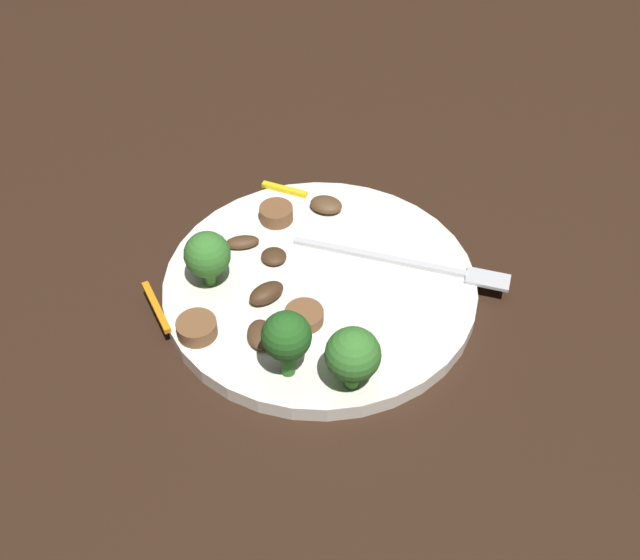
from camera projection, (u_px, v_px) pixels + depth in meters
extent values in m
plane|color=black|center=(320.00, 292.00, 0.63)|extent=(1.40, 1.40, 0.00)
cylinder|color=white|center=(320.00, 286.00, 0.62)|extent=(0.25, 0.25, 0.01)
cube|color=silver|center=(378.00, 257.00, 0.64)|extent=(0.14, 0.04, 0.00)
cube|color=silver|center=(488.00, 279.00, 0.62)|extent=(0.04, 0.03, 0.00)
cylinder|color=#296420|center=(288.00, 359.00, 0.54)|extent=(0.01, 0.01, 0.03)
sphere|color=#235B1E|center=(286.00, 336.00, 0.53)|extent=(0.04, 0.04, 0.04)
cylinder|color=#408630|center=(210.00, 273.00, 0.61)|extent=(0.01, 0.01, 0.02)
sphere|color=#387A2D|center=(207.00, 254.00, 0.60)|extent=(0.04, 0.04, 0.04)
cylinder|color=#408630|center=(352.00, 374.00, 0.54)|extent=(0.01, 0.01, 0.02)
sphere|color=#387A2D|center=(353.00, 355.00, 0.52)|extent=(0.04, 0.04, 0.04)
cylinder|color=brown|center=(304.00, 316.00, 0.59)|extent=(0.03, 0.03, 0.01)
cylinder|color=brown|center=(276.00, 214.00, 0.67)|extent=(0.03, 0.03, 0.01)
cylinder|color=brown|center=(197.00, 328.00, 0.58)|extent=(0.04, 0.04, 0.01)
ellipsoid|color=brown|center=(326.00, 205.00, 0.68)|extent=(0.03, 0.03, 0.01)
ellipsoid|color=#422B19|center=(266.00, 293.00, 0.60)|extent=(0.03, 0.03, 0.01)
ellipsoid|color=#4C331E|center=(242.00, 242.00, 0.64)|extent=(0.03, 0.03, 0.01)
ellipsoid|color=#4C331E|center=(261.00, 335.00, 0.57)|extent=(0.03, 0.04, 0.01)
ellipsoid|color=#422B19|center=(274.00, 256.00, 0.63)|extent=(0.02, 0.02, 0.01)
cube|color=yellow|center=(285.00, 189.00, 0.70)|extent=(0.04, 0.01, 0.00)
cube|color=orange|center=(156.00, 307.00, 0.60)|extent=(0.05, 0.03, 0.00)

